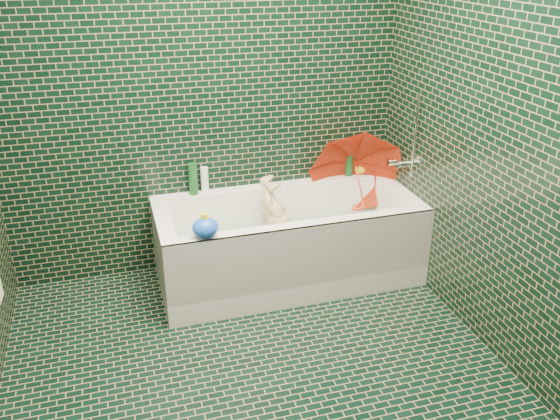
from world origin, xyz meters
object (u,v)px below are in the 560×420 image
object	(u,v)px
bathtub	(288,250)
child	(283,235)
rubber_duck	(361,168)
bath_toy	(205,227)
umbrella	(359,183)

from	to	relation	value
bathtub	child	bearing A→B (deg)	118.91
rubber_duck	bath_toy	world-z (taller)	bath_toy
rubber_duck	bath_toy	xyz separation A→B (m)	(-1.26, -0.67, 0.02)
umbrella	rubber_duck	distance (m)	0.27
bathtub	bath_toy	xyz separation A→B (m)	(-0.60, -0.31, 0.40)
child	umbrella	xyz separation A→B (m)	(0.56, 0.07, 0.28)
bathtub	child	xyz separation A→B (m)	(-0.02, 0.04, 0.10)
child	rubber_duck	distance (m)	0.80
bathtub	umbrella	distance (m)	0.67
umbrella	bath_toy	size ratio (longest dim) A/B	3.94
child	rubber_duck	world-z (taller)	rubber_duck
umbrella	rubber_duck	world-z (taller)	umbrella
rubber_duck	bath_toy	distance (m)	1.42
bathtub	rubber_duck	distance (m)	0.84
bathtub	child	size ratio (longest dim) A/B	2.11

